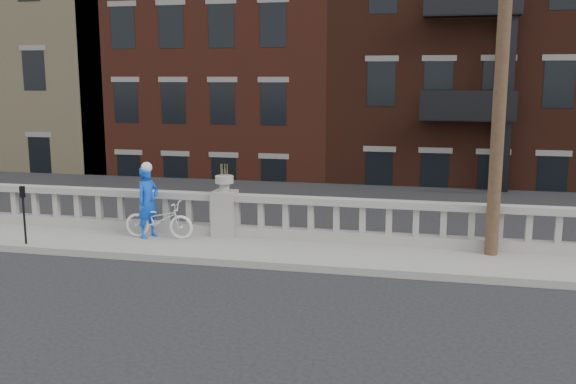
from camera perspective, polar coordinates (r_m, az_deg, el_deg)
name	(u,v)px	position (r m, az deg, el deg)	size (l,w,h in m)	color
ground	(159,294)	(12.30, -11.38, -8.85)	(120.00, 120.00, 0.00)	black
sidewalk	(213,248)	(14.94, -6.73, -4.97)	(32.00, 2.20, 0.15)	gray
balustrade	(225,216)	(15.68, -5.63, -2.10)	(28.00, 0.34, 1.03)	gray
planter_pedestal	(225,208)	(15.64, -5.64, -1.42)	(0.55, 0.55, 1.76)	gray
lower_level	(349,102)	(33.93, 5.43, 7.95)	(80.00, 44.00, 20.80)	#605E59
utility_pole	(505,14)	(14.31, 18.71, 14.76)	(1.60, 0.28, 10.00)	#422D1E
parking_meter_d	(23,208)	(15.93, -22.45, -1.34)	(0.10, 0.09, 1.36)	black
bicycle	(159,220)	(15.68, -11.39, -2.42)	(0.59, 1.69, 0.89)	white
cyclist	(148,202)	(15.71, -12.34, -0.88)	(0.63, 0.41, 1.72)	blue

